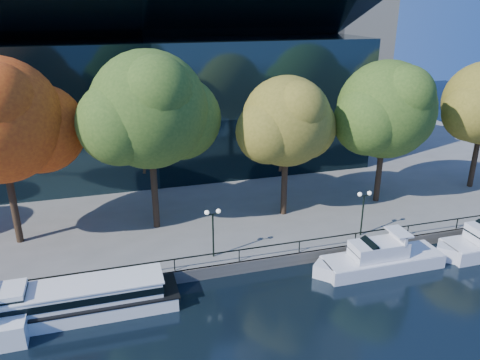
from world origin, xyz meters
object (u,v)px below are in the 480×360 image
object	(u,v)px
tree_4	(388,112)
cruiser_near	(378,258)
tour_boat	(73,300)
tree_3	(288,123)
lamp_2	(364,203)
tree_2	(152,112)
tree_1	(1,123)
lamp_1	(213,222)

from	to	relation	value
tree_4	cruiser_near	bearing A→B (deg)	-121.41
tour_boat	tree_3	size ratio (longest dim) A/B	1.12
tree_4	lamp_2	distance (m)	10.32
tree_2	tree_4	distance (m)	21.98
tree_1	cruiser_near	bearing A→B (deg)	-21.39
lamp_1	lamp_2	xyz separation A→B (m)	(12.96, 0.00, 0.00)
cruiser_near	tree_2	bearing A→B (deg)	147.04
tour_boat	lamp_1	world-z (taller)	lamp_1
tour_boat	tree_4	size ratio (longest dim) A/B	1.04
tree_1	tree_2	distance (m)	11.34
tree_2	tree_1	bearing A→B (deg)	178.08
cruiser_near	tree_2	world-z (taller)	tree_2
tree_4	lamp_1	world-z (taller)	tree_4
tree_3	lamp_2	size ratio (longest dim) A/B	3.21
tree_1	tree_4	world-z (taller)	tree_1
tree_2	lamp_1	xyz separation A→B (m)	(3.47, -6.42, -7.37)
tree_4	lamp_1	bearing A→B (deg)	-161.40
tree_1	tree_2	xyz separation A→B (m)	(11.33, -0.38, 0.21)
cruiser_near	lamp_1	distance (m)	13.26
tour_boat	lamp_2	world-z (taller)	lamp_2
tree_2	tree_3	world-z (taller)	tree_2
tree_3	tree_4	size ratio (longest dim) A/B	0.93
lamp_2	tree_2	bearing A→B (deg)	158.65
tree_2	lamp_2	world-z (taller)	tree_2
tour_boat	lamp_1	xyz separation A→B (m)	(10.38, 3.30, 2.82)
lamp_1	tree_3	bearing A→B (deg)	35.35
lamp_1	tree_4	bearing A→B (deg)	18.60
tree_4	tree_2	bearing A→B (deg)	179.46
tree_3	lamp_1	bearing A→B (deg)	-144.65
cruiser_near	tree_4	xyz separation A→B (m)	(6.13, 10.04, 9.14)
tour_boat	tree_3	distance (m)	22.55
tour_boat	tree_1	xyz separation A→B (m)	(-4.42, 10.10, 9.98)
tree_3	lamp_1	xyz separation A→B (m)	(-8.33, -5.91, -5.77)
lamp_2	tree_1	bearing A→B (deg)	166.23
tour_boat	cruiser_near	xyz separation A→B (m)	(22.72, -0.53, -0.20)
lamp_1	cruiser_near	bearing A→B (deg)	-17.24
tour_boat	lamp_2	distance (m)	23.74
tree_4	lamp_2	xyz separation A→B (m)	(-5.51, -6.22, -6.12)
tour_boat	lamp_1	bearing A→B (deg)	17.63
cruiser_near	tree_2	distance (m)	21.52
cruiser_near	tree_1	world-z (taller)	tree_1
cruiser_near	tree_3	size ratio (longest dim) A/B	0.83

